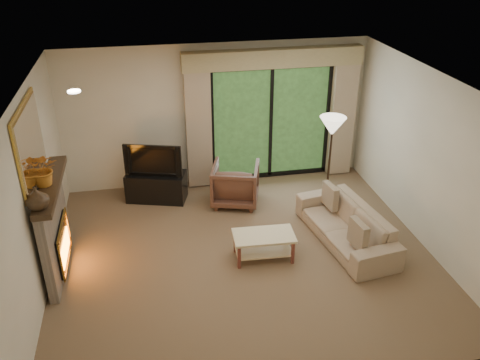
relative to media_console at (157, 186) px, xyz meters
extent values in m
plane|color=brown|center=(1.18, -1.95, -0.26)|extent=(5.50, 5.50, 0.00)
plane|color=white|center=(1.18, -1.95, 2.34)|extent=(5.50, 5.50, 0.00)
plane|color=beige|center=(1.18, 0.55, 1.04)|extent=(5.00, 0.00, 5.00)
plane|color=beige|center=(1.18, -4.45, 1.04)|extent=(5.00, 0.00, 5.00)
plane|color=beige|center=(-1.57, -1.95, 1.04)|extent=(0.00, 5.00, 5.00)
plane|color=beige|center=(3.93, -1.95, 1.04)|extent=(0.00, 5.00, 5.00)
cube|color=tan|center=(0.83, 0.39, 0.94)|extent=(0.45, 0.18, 2.35)
cube|color=tan|center=(3.53, 0.39, 0.94)|extent=(0.45, 0.18, 2.35)
cube|color=tan|center=(2.18, 0.41, 2.06)|extent=(3.20, 0.24, 0.32)
cube|color=black|center=(0.00, 0.00, 0.00)|extent=(1.11, 0.74, 0.51)
imported|color=black|center=(0.00, 0.00, 0.54)|extent=(0.99, 0.41, 0.57)
imported|color=brown|center=(1.35, -0.38, 0.11)|extent=(0.97, 0.99, 0.73)
imported|color=tan|center=(2.78, -1.90, 0.03)|extent=(1.04, 2.07, 0.58)
cube|color=brown|center=(2.72, -2.47, 0.24)|extent=(0.16, 0.41, 0.40)
cube|color=brown|center=(2.72, -1.33, 0.24)|extent=(0.15, 0.39, 0.38)
imported|color=#372719|center=(-1.43, -2.43, 1.26)|extent=(0.30, 0.30, 0.29)
imported|color=orange|center=(-1.43, -1.81, 1.34)|extent=(0.45, 0.40, 0.46)
camera|label=1|loc=(-0.08, -8.04, 4.20)|focal=38.00mm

